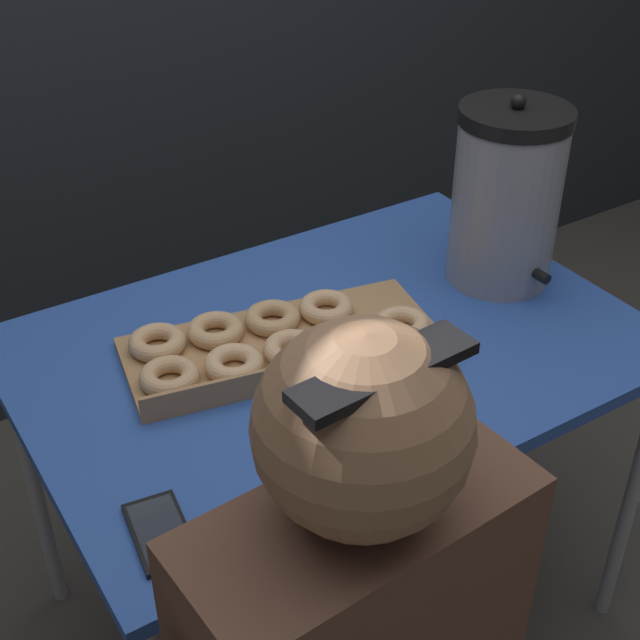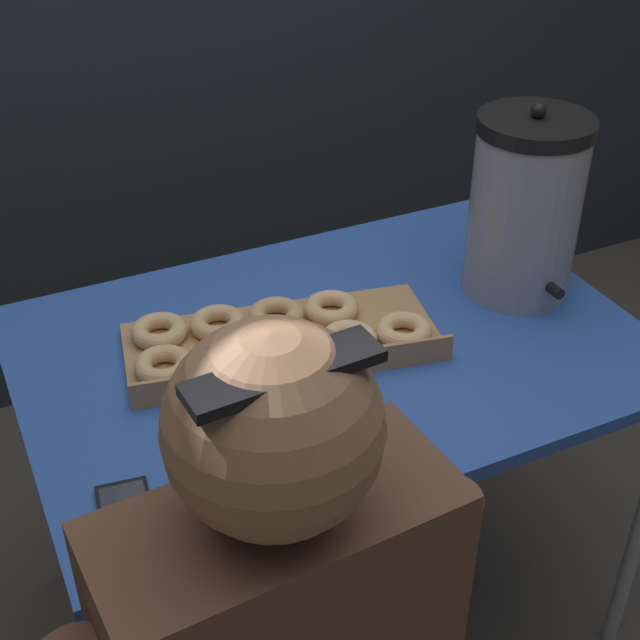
% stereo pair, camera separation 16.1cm
% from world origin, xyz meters
% --- Properties ---
extents(ground_plane, '(12.00, 12.00, 0.00)m').
position_xyz_m(ground_plane, '(0.00, 0.00, 0.00)').
color(ground_plane, '#4C473F').
extents(folding_table, '(1.14, 0.79, 0.74)m').
position_xyz_m(folding_table, '(0.00, 0.00, 0.69)').
color(folding_table, '#2D56B2').
rests_on(folding_table, ground).
extents(donut_box, '(0.61, 0.35, 0.05)m').
position_xyz_m(donut_box, '(-0.10, 0.03, 0.76)').
color(donut_box, tan).
rests_on(donut_box, folding_table).
extents(coffee_urn, '(0.22, 0.25, 0.39)m').
position_xyz_m(coffee_urn, '(0.42, 0.02, 0.92)').
color(coffee_urn, '#939399').
rests_on(coffee_urn, folding_table).
extents(cell_phone, '(0.10, 0.15, 0.01)m').
position_xyz_m(cell_phone, '(-0.46, -0.27, 0.75)').
color(cell_phone, black).
rests_on(cell_phone, folding_table).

